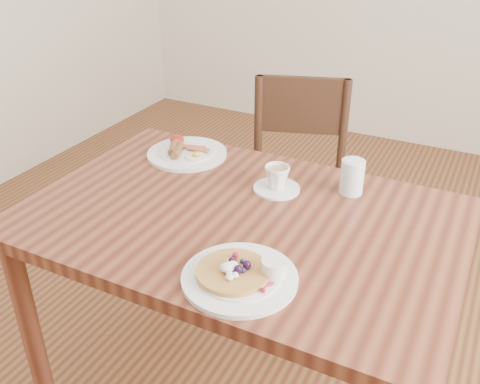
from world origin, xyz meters
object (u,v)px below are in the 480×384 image
(chair_far, at_px, (297,177))
(teacup_saucer, at_px, (277,180))
(water_glass, at_px, (352,177))
(breakfast_plate, at_px, (186,152))
(dining_table, at_px, (240,243))
(pancake_plate, at_px, (241,275))

(chair_far, xyz_separation_m, teacup_saucer, (0.15, -0.57, 0.29))
(chair_far, xyz_separation_m, water_glass, (0.35, -0.49, 0.31))
(chair_far, bearing_deg, breakfast_plate, 46.62)
(dining_table, xyz_separation_m, breakfast_plate, (-0.34, 0.26, 0.11))
(dining_table, relative_size, chair_far, 1.36)
(dining_table, bearing_deg, chair_far, 98.65)
(chair_far, distance_m, pancake_plate, 1.07)
(breakfast_plate, bearing_deg, water_glass, 0.09)
(chair_far, relative_size, pancake_plate, 3.26)
(water_glass, bearing_deg, chair_far, 125.72)
(chair_far, bearing_deg, pancake_plate, 85.21)
(chair_far, bearing_deg, water_glass, 107.05)
(chair_far, relative_size, water_glass, 8.44)
(water_glass, bearing_deg, teacup_saucer, -157.25)
(dining_table, height_order, breakfast_plate, breakfast_plate)
(dining_table, relative_size, breakfast_plate, 4.44)
(pancake_plate, height_order, water_glass, water_glass)
(pancake_plate, relative_size, water_glass, 2.59)
(dining_table, bearing_deg, pancake_plate, -62.39)
(dining_table, height_order, water_glass, water_glass)
(chair_far, height_order, water_glass, chair_far)
(teacup_saucer, bearing_deg, breakfast_plate, 167.29)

